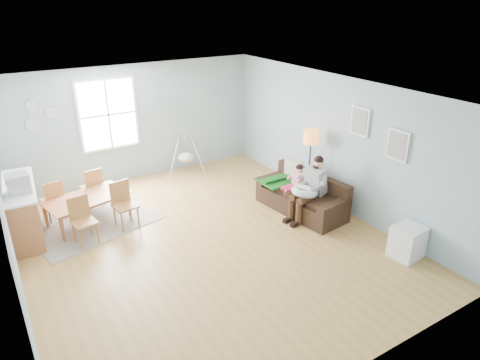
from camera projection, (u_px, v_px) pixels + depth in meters
room at (201, 111)px, 6.78m from camera, size 8.40×9.40×3.90m
window at (108, 114)px, 9.50m from camera, size 1.32×0.08×1.62m
pictures at (378, 133)px, 7.60m from camera, size 0.05×1.34×0.74m
wall_plates at (38, 115)px, 8.76m from camera, size 0.67×0.02×0.66m
sofa at (303, 198)px, 8.76m from camera, size 1.04×1.99×0.77m
green_throw at (279, 180)px, 9.08m from camera, size 0.89×0.71×0.04m
beige_pillow at (294, 170)px, 9.06m from camera, size 0.20×0.44×0.43m
father at (310, 186)px, 8.34m from camera, size 0.92×0.47×1.26m
nursing_pillow at (305, 191)px, 8.28m from camera, size 0.61×0.60×0.21m
infant at (303, 188)px, 8.27m from camera, size 0.22×0.34×0.13m
toddler at (295, 179)px, 8.69m from camera, size 0.48×0.24×0.77m
floor_lamp at (311, 143)px, 8.80m from camera, size 0.32×0.32×1.57m
storage_cube at (407, 242)px, 7.21m from camera, size 0.55×0.50×0.56m
rug at (91, 222)px, 8.39m from camera, size 2.68×2.28×0.01m
dining_table at (89, 210)px, 8.29m from camera, size 1.68×1.19×0.54m
chair_sw at (82, 217)px, 7.57m from camera, size 0.44×0.44×0.87m
chair_se at (123, 201)px, 8.11m from camera, size 0.45×0.45×0.89m
chair_nw at (53, 198)px, 8.30m from camera, size 0.46×0.46×0.84m
chair_ne at (93, 185)px, 8.84m from camera, size 0.45×0.45×0.85m
counter at (24, 210)px, 7.79m from camera, size 0.65×1.81×1.00m
monitor at (18, 183)px, 7.26m from camera, size 0.37×0.36×0.33m
baby_swing at (186, 157)px, 10.51m from camera, size 1.22×1.23×0.96m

